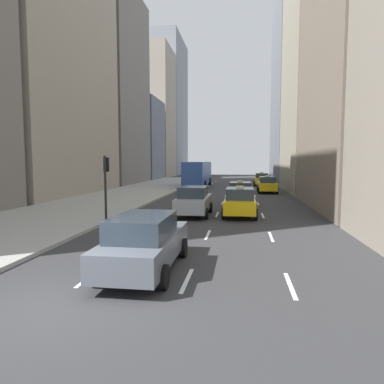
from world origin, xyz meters
The scene contains 13 objects.
ground_plane centered at (0.00, 0.00, 0.00)m, with size 160.00×160.00×0.00m, color #333335.
sidewalk_left centered at (-7.00, 27.00, 0.07)m, with size 8.00×66.00×0.15m, color #9E9E99.
lane_markings centered at (2.60, 23.00, 0.01)m, with size 5.72×56.00×0.01m.
building_row_left centered at (-14.00, 43.96, 14.64)m, with size 6.00×91.01×34.18m.
building_row_right centered at (12.00, 29.91, 14.04)m, with size 6.00×54.92×32.57m.
taxi_lead centered at (4.00, 13.55, 0.88)m, with size 2.02×4.40×1.87m.
taxi_second centered at (4.00, 19.48, 0.88)m, with size 2.02×4.40×1.87m.
taxi_third centered at (6.80, 40.27, 0.88)m, with size 2.02×4.40×1.87m.
taxi_fourth centered at (6.80, 29.66, 0.88)m, with size 2.02×4.40×1.87m.
sedan_black_near centered at (1.20, 13.43, 0.91)m, with size 2.02×4.47×1.80m.
sedan_silver_behind centered at (1.20, 2.69, 0.88)m, with size 2.02×4.92×1.73m.
city_bus centered at (-1.61, 37.72, 1.79)m, with size 2.80×11.61×3.25m.
traffic_light_pole centered at (-2.75, 9.41, 2.41)m, with size 0.24×0.42×3.60m.
Camera 1 is at (4.06, -7.16, 3.31)m, focal length 32.00 mm.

